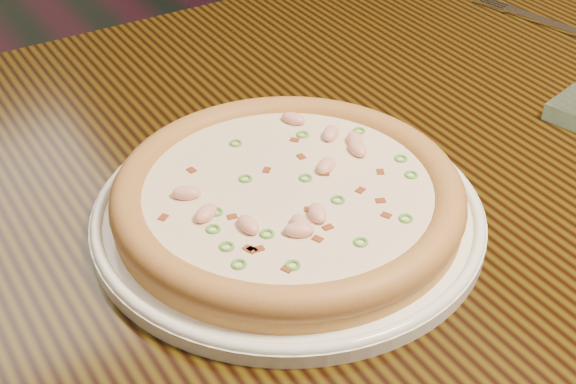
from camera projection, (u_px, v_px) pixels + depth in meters
hero_table at (361, 232)px, 0.83m from camera, size 1.20×0.80×0.75m
plate at (288, 212)px, 0.68m from camera, size 0.33×0.33×0.02m
pizza at (288, 195)px, 0.67m from camera, size 0.30×0.30×0.03m
fork at (539, 20)px, 1.01m from camera, size 0.05×0.17×0.00m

